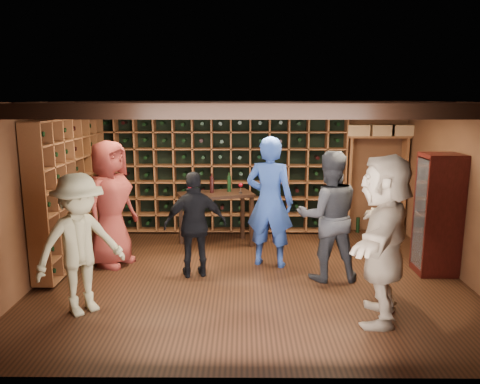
{
  "coord_description": "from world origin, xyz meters",
  "views": [
    {
      "loc": [
        -0.12,
        -6.42,
        2.55
      ],
      "look_at": [
        -0.16,
        0.2,
        1.22
      ],
      "focal_mm": 35.0,
      "sensor_mm": 36.0,
      "label": 1
    }
  ],
  "objects_px": {
    "guest_woman_black": "(195,225)",
    "tasting_table": "(215,200)",
    "guest_beige": "(383,239)",
    "man_blue_shirt": "(270,202)",
    "display_cabinet": "(437,217)",
    "guest_red_floral": "(111,204)",
    "man_grey_suit": "(328,216)",
    "guest_khaki": "(80,245)"
  },
  "relations": [
    {
      "from": "guest_woman_black",
      "to": "tasting_table",
      "type": "bearing_deg",
      "value": -110.56
    },
    {
      "from": "guest_beige",
      "to": "man_blue_shirt",
      "type": "bearing_deg",
      "value": -127.44
    },
    {
      "from": "guest_beige",
      "to": "tasting_table",
      "type": "relative_size",
      "value": 1.41
    },
    {
      "from": "display_cabinet",
      "to": "tasting_table",
      "type": "relative_size",
      "value": 1.27
    },
    {
      "from": "man_blue_shirt",
      "to": "tasting_table",
      "type": "relative_size",
      "value": 1.45
    },
    {
      "from": "man_blue_shirt",
      "to": "display_cabinet",
      "type": "bearing_deg",
      "value": -170.65
    },
    {
      "from": "man_blue_shirt",
      "to": "guest_red_floral",
      "type": "height_order",
      "value": "man_blue_shirt"
    },
    {
      "from": "man_grey_suit",
      "to": "guest_red_floral",
      "type": "height_order",
      "value": "guest_red_floral"
    },
    {
      "from": "guest_woman_black",
      "to": "display_cabinet",
      "type": "bearing_deg",
      "value": 169.94
    },
    {
      "from": "man_grey_suit",
      "to": "guest_woman_black",
      "type": "distance_m",
      "value": 1.89
    },
    {
      "from": "man_blue_shirt",
      "to": "tasting_table",
      "type": "xyz_separation_m",
      "value": [
        -0.88,
        0.97,
        -0.18
      ]
    },
    {
      "from": "man_blue_shirt",
      "to": "guest_red_floral",
      "type": "relative_size",
      "value": 1.03
    },
    {
      "from": "man_blue_shirt",
      "to": "man_grey_suit",
      "type": "height_order",
      "value": "man_blue_shirt"
    },
    {
      "from": "display_cabinet",
      "to": "guest_khaki",
      "type": "height_order",
      "value": "display_cabinet"
    },
    {
      "from": "man_grey_suit",
      "to": "display_cabinet",
      "type": "bearing_deg",
      "value": -174.25
    },
    {
      "from": "man_blue_shirt",
      "to": "guest_woman_black",
      "type": "bearing_deg",
      "value": 39.98
    },
    {
      "from": "guest_woman_black",
      "to": "guest_red_floral",
      "type": "bearing_deg",
      "value": -31.91
    },
    {
      "from": "guest_red_floral",
      "to": "man_blue_shirt",
      "type": "bearing_deg",
      "value": -65.78
    },
    {
      "from": "guest_woman_black",
      "to": "tasting_table",
      "type": "relative_size",
      "value": 1.12
    },
    {
      "from": "display_cabinet",
      "to": "tasting_table",
      "type": "xyz_separation_m",
      "value": [
        -3.31,
        1.29,
        -0.03
      ]
    },
    {
      "from": "guest_red_floral",
      "to": "tasting_table",
      "type": "bearing_deg",
      "value": -33.66
    },
    {
      "from": "guest_woman_black",
      "to": "guest_khaki",
      "type": "bearing_deg",
      "value": 31.33
    },
    {
      "from": "display_cabinet",
      "to": "man_blue_shirt",
      "type": "xyz_separation_m",
      "value": [
        -2.43,
        0.32,
        0.15
      ]
    },
    {
      "from": "display_cabinet",
      "to": "guest_red_floral",
      "type": "bearing_deg",
      "value": 176.11
    },
    {
      "from": "guest_woman_black",
      "to": "guest_beige",
      "type": "relative_size",
      "value": 0.79
    },
    {
      "from": "display_cabinet",
      "to": "guest_beige",
      "type": "xyz_separation_m",
      "value": [
        -1.23,
        -1.49,
        0.12
      ]
    },
    {
      "from": "guest_red_floral",
      "to": "tasting_table",
      "type": "height_order",
      "value": "guest_red_floral"
    },
    {
      "from": "guest_woman_black",
      "to": "man_grey_suit",
      "type": "bearing_deg",
      "value": 164.64
    },
    {
      "from": "man_grey_suit",
      "to": "guest_beige",
      "type": "distance_m",
      "value": 1.31
    },
    {
      "from": "man_grey_suit",
      "to": "guest_red_floral",
      "type": "relative_size",
      "value": 0.95
    },
    {
      "from": "guest_woman_black",
      "to": "guest_khaki",
      "type": "relative_size",
      "value": 0.9
    },
    {
      "from": "display_cabinet",
      "to": "tasting_table",
      "type": "distance_m",
      "value": 3.56
    },
    {
      "from": "guest_red_floral",
      "to": "guest_khaki",
      "type": "distance_m",
      "value": 1.67
    },
    {
      "from": "man_blue_shirt",
      "to": "tasting_table",
      "type": "height_order",
      "value": "man_blue_shirt"
    },
    {
      "from": "display_cabinet",
      "to": "guest_woman_black",
      "type": "bearing_deg",
      "value": -177.65
    },
    {
      "from": "guest_khaki",
      "to": "tasting_table",
      "type": "height_order",
      "value": "guest_khaki"
    },
    {
      "from": "guest_woman_black",
      "to": "guest_khaki",
      "type": "xyz_separation_m",
      "value": [
        -1.24,
        -1.19,
        0.08
      ]
    },
    {
      "from": "man_grey_suit",
      "to": "man_blue_shirt",
      "type": "bearing_deg",
      "value": -37.87
    },
    {
      "from": "man_grey_suit",
      "to": "guest_khaki",
      "type": "xyz_separation_m",
      "value": [
        -3.13,
        -1.09,
        -0.07
      ]
    },
    {
      "from": "guest_beige",
      "to": "tasting_table",
      "type": "bearing_deg",
      "value": -124.11
    },
    {
      "from": "man_grey_suit",
      "to": "guest_beige",
      "type": "bearing_deg",
      "value": 105.05
    },
    {
      "from": "guest_red_floral",
      "to": "guest_beige",
      "type": "bearing_deg",
      "value": -92.22
    }
  ]
}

